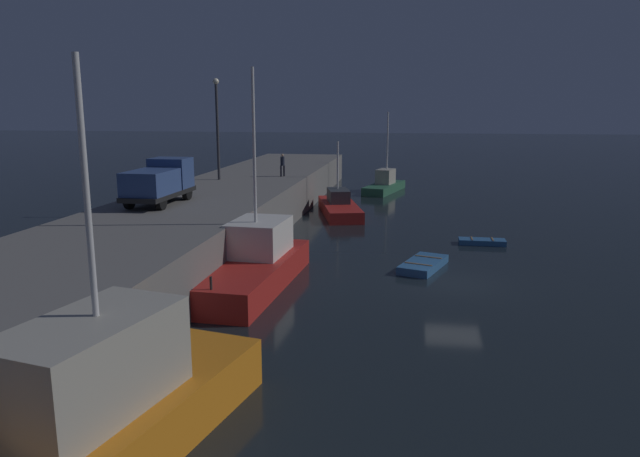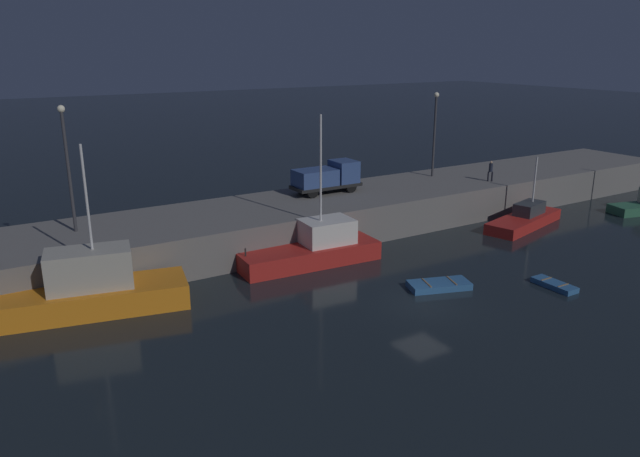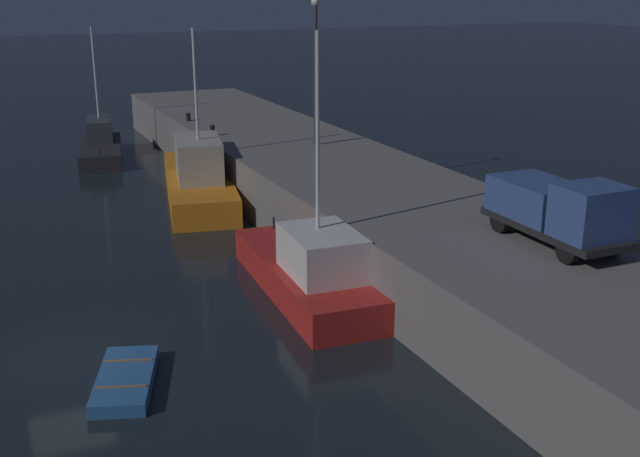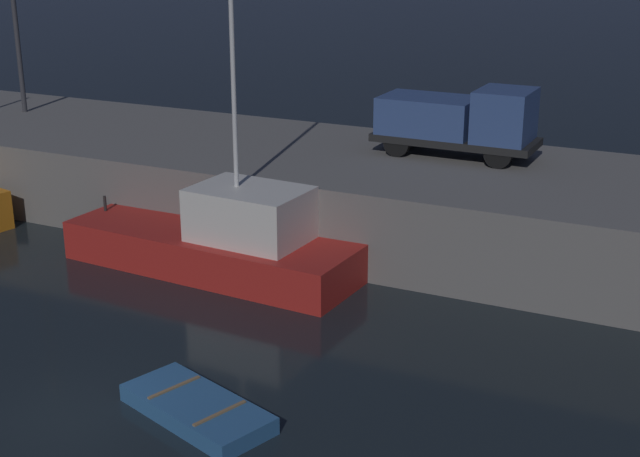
{
  "view_description": "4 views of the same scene",
  "coord_description": "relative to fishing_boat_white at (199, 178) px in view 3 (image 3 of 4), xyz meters",
  "views": [
    {
      "loc": [
        -26.51,
        1.96,
        7.9
      ],
      "look_at": [
        2.45,
        6.62,
        1.86
      ],
      "focal_mm": 33.22,
      "sensor_mm": 36.0,
      "label": 1
    },
    {
      "loc": [
        -20.72,
        -22.94,
        13.64
      ],
      "look_at": [
        -1.25,
        8.74,
        2.35
      ],
      "focal_mm": 33.91,
      "sensor_mm": 36.0,
      "label": 2
    },
    {
      "loc": [
        22.94,
        -1.73,
        11.11
      ],
      "look_at": [
        -2.73,
        9.88,
        2.16
      ],
      "focal_mm": 43.71,
      "sensor_mm": 36.0,
      "label": 3
    },
    {
      "loc": [
        12.25,
        -12.79,
        10.1
      ],
      "look_at": [
        1.95,
        8.51,
        2.06
      ],
      "focal_mm": 50.3,
      "sensor_mm": 36.0,
      "label": 4
    }
  ],
  "objects": [
    {
      "name": "lamp_post_west",
      "position": [
        1.28,
        6.22,
        6.02
      ],
      "size": [
        0.44,
        0.44,
        7.65
      ],
      "color": "#38383D",
      "rests_on": "pier_quay"
    },
    {
      "name": "fishing_trawler_green",
      "position": [
        -12.77,
        -3.03,
        -0.31
      ],
      "size": [
        8.68,
        3.99,
        8.33
      ],
      "color": "#232328",
      "rests_on": "ground"
    },
    {
      "name": "fishing_boat_white",
      "position": [
        0.0,
        0.0,
        0.0
      ],
      "size": [
        12.31,
        5.62,
        8.97
      ],
      "color": "orange",
      "rests_on": "ground"
    },
    {
      "name": "pier_quay",
      "position": [
        16.22,
        5.37,
        0.19
      ],
      "size": [
        78.28,
        8.47,
        2.7
      ],
      "color": "slate",
      "rests_on": "ground"
    },
    {
      "name": "rowboat_white_mid",
      "position": [
        18.66,
        -7.52,
        -0.97
      ],
      "size": [
        3.89,
        2.61,
        0.43
      ],
      "color": "#2D6099",
      "rests_on": "ground"
    },
    {
      "name": "bollard_west",
      "position": [
        -8.92,
        1.95,
        1.78
      ],
      "size": [
        0.28,
        0.28,
        0.49
      ],
      "primitive_type": "cylinder",
      "color": "black",
      "rests_on": "pier_quay"
    },
    {
      "name": "bollard_central",
      "position": [
        -3.46,
        1.88,
        1.84
      ],
      "size": [
        0.28,
        0.28,
        0.61
      ],
      "primitive_type": "cylinder",
      "color": "black",
      "rests_on": "pier_quay"
    },
    {
      "name": "fishing_boat_orange",
      "position": [
        14.62,
        0.13,
        -0.18
      ],
      "size": [
        9.53,
        3.71,
        9.59
      ],
      "color": "red",
      "rests_on": "ground"
    },
    {
      "name": "utility_truck",
      "position": [
        19.88,
        6.72,
        2.77
      ],
      "size": [
        5.45,
        2.15,
        2.38
      ],
      "color": "black",
      "rests_on": "pier_quay"
    },
    {
      "name": "ground_plane",
      "position": [
        16.22,
        -8.92,
        -1.16
      ],
      "size": [
        320.0,
        320.0,
        0.0
      ],
      "primitive_type": "plane",
      "color": "black"
    }
  ]
}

